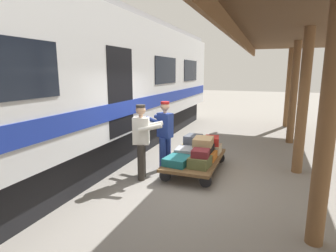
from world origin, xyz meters
name	(u,v)px	position (x,y,z in m)	size (l,w,h in m)	color
ground_plane	(192,182)	(0.00, 0.00, 0.00)	(60.00, 60.00, 0.00)	gray
platform_canopy	(317,22)	(-2.16, 0.00, 3.26)	(3.20, 15.89, 3.56)	brown
train_car	(68,86)	(3.23, 0.00, 2.06)	(3.02, 16.58, 4.00)	silver
luggage_cart	(195,160)	(0.13, -0.70, 0.29)	(1.18, 2.15, 0.34)	brown
suitcase_cream_canvas	(211,148)	(-0.13, -1.29, 0.44)	(0.51, 0.46, 0.22)	beige
suitcase_teal_softside	(178,161)	(0.39, -0.11, 0.42)	(0.52, 0.61, 0.17)	#1E666B
suitcase_yellow_case	(192,148)	(0.39, -1.29, 0.42)	(0.50, 0.47, 0.17)	gold
suitcase_orange_carryall	(206,155)	(-0.13, -0.70, 0.43)	(0.47, 0.48, 0.18)	#CC6B23
suitcase_olive_duffel	(200,162)	(-0.13, -0.11, 0.45)	(0.44, 0.48, 0.23)	brown
suitcase_gray_aluminum	(185,152)	(0.39, -0.70, 0.45)	(0.44, 0.52, 0.23)	#9EA0A5
suitcase_red_plastic	(212,141)	(-0.15, -1.31, 0.65)	(0.34, 0.50, 0.20)	#AD231E
suitcase_black_hardshell	(204,149)	(-0.09, -0.71, 0.59)	(0.38, 0.54, 0.15)	black
suitcase_tan_vintage	(203,142)	(-0.06, -0.73, 0.76)	(0.44, 0.56, 0.19)	tan
suitcase_maroon_trunk	(201,153)	(-0.14, -0.13, 0.65)	(0.37, 0.37, 0.16)	maroon
suitcase_slate_roller	(193,140)	(0.35, -1.29, 0.63)	(0.38, 0.49, 0.26)	#4C515B
porter_in_overalls	(164,133)	(0.91, -0.63, 0.93)	(0.73, 0.57, 1.70)	navy
porter_by_door	(142,139)	(1.14, 0.17, 0.93)	(0.73, 0.56, 1.70)	#332D28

